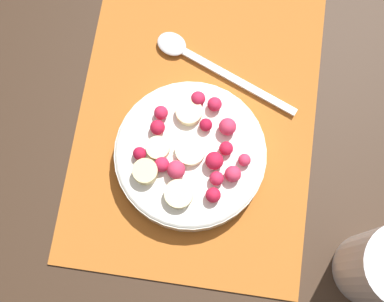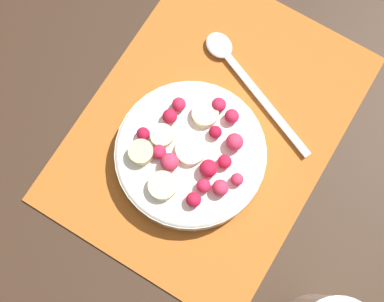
{
  "view_description": "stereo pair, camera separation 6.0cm",
  "coord_description": "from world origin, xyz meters",
  "views": [
    {
      "loc": [
        0.19,
        0.02,
        0.62
      ],
      "look_at": [
        0.05,
        0.0,
        0.04
      ],
      "focal_mm": 50.0,
      "sensor_mm": 36.0,
      "label": 1
    },
    {
      "loc": [
        0.17,
        0.08,
        0.62
      ],
      "look_at": [
        0.05,
        0.0,
        0.04
      ],
      "focal_mm": 50.0,
      "sensor_mm": 36.0,
      "label": 2
    }
  ],
  "objects": [
    {
      "name": "fruit_bowl",
      "position": [
        0.05,
        0.0,
        0.02
      ],
      "size": [
        0.17,
        0.17,
        0.05
      ],
      "color": "silver",
      "rests_on": "placemat"
    },
    {
      "name": "placemat",
      "position": [
        0.0,
        0.0,
        0.0
      ],
      "size": [
        0.38,
        0.29,
        0.01
      ],
      "color": "#B26023",
      "rests_on": "ground_plane"
    },
    {
      "name": "spoon",
      "position": [
        -0.08,
        -0.01,
        0.01
      ],
      "size": [
        0.09,
        0.19,
        0.01
      ],
      "rotation": [
        0.0,
        0.0,
        4.32
      ],
      "color": "silver",
      "rests_on": "placemat"
    },
    {
      "name": "ground_plane",
      "position": [
        0.0,
        0.0,
        0.0
      ],
      "size": [
        3.0,
        3.0,
        0.0
      ],
      "primitive_type": "plane",
      "color": "#382619"
    }
  ]
}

